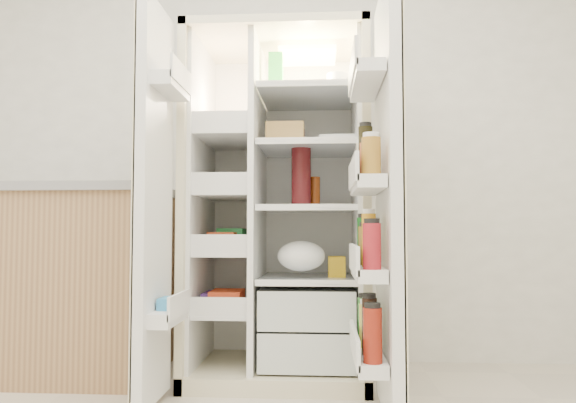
{
  "coord_description": "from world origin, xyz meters",
  "views": [
    {
      "loc": [
        0.34,
        -1.27,
        0.77
      ],
      "look_at": [
        0.17,
        1.25,
        0.9
      ],
      "focal_mm": 34.0,
      "sensor_mm": 36.0,
      "label": 1
    }
  ],
  "objects": [
    {
      "name": "kitchen_counter",
      "position": [
        -1.23,
        1.61,
        0.51
      ],
      "size": [
        1.39,
        0.74,
        1.01
      ],
      "color": "#A57F52",
      "rests_on": "floor"
    },
    {
      "name": "wall_back",
      "position": [
        0.0,
        2.0,
        1.35
      ],
      "size": [
        4.0,
        0.02,
        2.7
      ],
      "primitive_type": "cube",
      "color": "white",
      "rests_on": "floor"
    },
    {
      "name": "fridge_door",
      "position": [
        0.58,
        0.96,
        0.87
      ],
      "size": [
        0.17,
        0.58,
        1.72
      ],
      "color": "white",
      "rests_on": "floor"
    },
    {
      "name": "freezer_door",
      "position": [
        -0.4,
        1.05,
        0.89
      ],
      "size": [
        0.15,
        0.4,
        1.72
      ],
      "color": "white",
      "rests_on": "floor"
    },
    {
      "name": "refrigerator",
      "position": [
        0.12,
        1.65,
        0.74
      ],
      "size": [
        0.92,
        0.7,
        1.8
      ],
      "color": "beige",
      "rests_on": "floor"
    }
  ]
}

